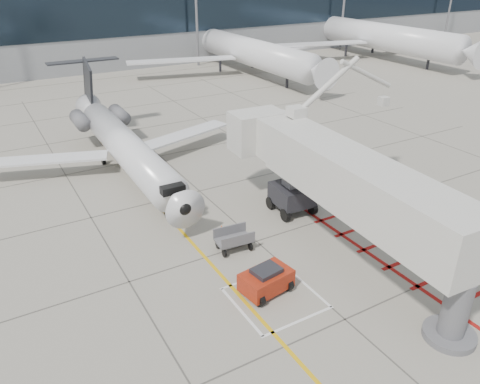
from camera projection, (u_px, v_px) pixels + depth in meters
ground_plane at (295, 276)px, 25.40m from camera, size 260.00×260.00×0.00m
regional_jet at (132, 138)px, 34.62m from camera, size 21.99×27.55×7.14m
jet_bridge at (359, 196)px, 25.01m from camera, size 10.85×20.87×8.13m
pushback_tug at (266, 279)px, 23.87m from camera, size 2.79×1.98×1.51m
baggage_cart at (234, 239)px, 27.45m from camera, size 2.23×1.52×1.34m
ground_power_unit at (414, 205)px, 30.81m from camera, size 2.55×2.02×1.77m
cone_nose at (221, 229)px, 29.34m from camera, size 0.35×0.35×0.48m
cone_side at (222, 228)px, 29.48m from camera, size 0.31×0.31×0.44m
terminal_building at (105, 14)px, 81.00m from camera, size 180.00×28.00×14.00m
terminal_glass_band at (130, 15)px, 69.67m from camera, size 180.00×0.10×6.00m
bg_aircraft_c at (243, 32)px, 69.11m from camera, size 34.84×38.71×11.61m
bg_aircraft_d at (372, 18)px, 80.38m from camera, size 39.07×43.41×13.02m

